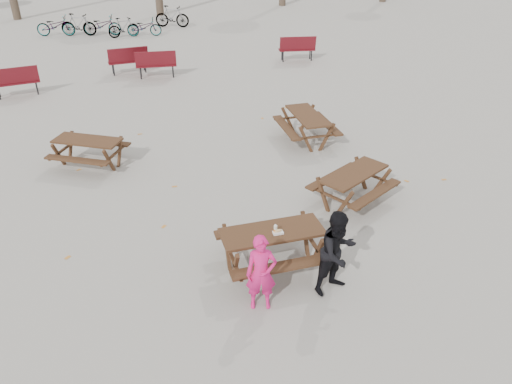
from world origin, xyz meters
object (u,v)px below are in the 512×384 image
object	(u,v)px
picnic_table_north	(89,153)
adult	(338,252)
soda_bottle	(275,229)
picnic_table_east	(353,187)
child	(261,273)
food_tray	(278,233)
main_picnic_table	(272,240)
picnic_table_far	(307,128)

from	to	relation	value
picnic_table_north	adult	bearing A→B (deg)	-26.52
soda_bottle	picnic_table_east	distance (m)	2.99
child	picnic_table_north	world-z (taller)	child
food_tray	adult	bearing A→B (deg)	-44.81
child	picnic_table_east	xyz separation A→B (m)	(2.88, 2.60, -0.31)
picnic_table_east	picnic_table_north	world-z (taller)	picnic_table_east
food_tray	picnic_table_north	bearing A→B (deg)	121.22
main_picnic_table	picnic_table_east	xyz separation A→B (m)	(2.40, 1.67, -0.23)
food_tray	soda_bottle	distance (m)	0.07
picnic_table_east	picnic_table_north	distance (m)	6.49
soda_bottle	picnic_table_far	distance (m)	5.76
adult	picnic_table_north	xyz separation A→B (m)	(-3.94, 6.00, -0.40)
picnic_table_north	picnic_table_far	size ratio (longest dim) A/B	0.93
adult	picnic_table_east	size ratio (longest dim) A/B	0.91
picnic_table_north	picnic_table_far	distance (m)	5.74
adult	main_picnic_table	bearing A→B (deg)	115.10
food_tray	adult	size ratio (longest dim) A/B	0.12
main_picnic_table	soda_bottle	xyz separation A→B (m)	(0.03, -0.08, 0.26)
adult	picnic_table_east	distance (m)	3.01
picnic_table_east	picnic_table_far	world-z (taller)	picnic_table_far
picnic_table_north	food_tray	bearing A→B (deg)	-28.62
food_tray	soda_bottle	size ratio (longest dim) A/B	1.06
soda_bottle	child	bearing A→B (deg)	-121.14
main_picnic_table	child	bearing A→B (deg)	-117.52
picnic_table_far	picnic_table_east	bearing A→B (deg)	176.86
soda_bottle	picnic_table_north	world-z (taller)	soda_bottle
main_picnic_table	adult	xyz separation A→B (m)	(0.84, -0.87, 0.17)
main_picnic_table	soda_bottle	world-z (taller)	soda_bottle
picnic_table_east	adult	bearing A→B (deg)	-150.02
main_picnic_table	adult	world-z (taller)	adult
picnic_table_north	soda_bottle	bearing A→B (deg)	-28.78
food_tray	adult	xyz separation A→B (m)	(0.77, -0.77, -0.04)
soda_bottle	picnic_table_east	bearing A→B (deg)	36.44
food_tray	child	xyz separation A→B (m)	(-0.55, -0.82, -0.12)
picnic_table_far	picnic_table_north	bearing A→B (deg)	90.15
soda_bottle	picnic_table_far	world-z (taller)	soda_bottle
child	picnic_table_north	size ratio (longest dim) A/B	0.82
adult	soda_bottle	bearing A→B (deg)	116.60
child	picnic_table_far	size ratio (longest dim) A/B	0.77
picnic_table_far	child	bearing A→B (deg)	153.32
child	picnic_table_far	xyz separation A→B (m)	(3.12, 5.97, -0.30)
main_picnic_table	soda_bottle	size ratio (longest dim) A/B	10.59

